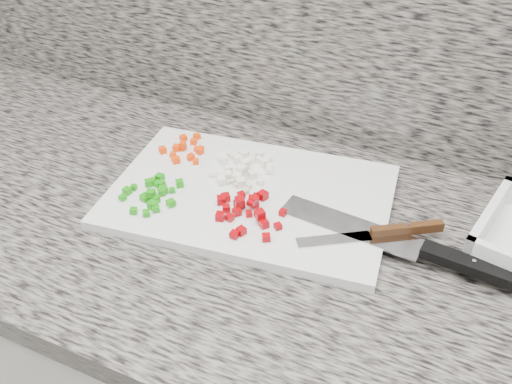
% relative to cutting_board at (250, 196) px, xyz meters
% --- Properties ---
extents(countertop, '(3.96, 0.64, 0.04)m').
position_rel_cutting_board_xyz_m(countertop, '(0.07, -0.06, -0.03)').
color(countertop, slate).
rests_on(countertop, cabinet).
extents(cutting_board, '(0.50, 0.37, 0.02)m').
position_rel_cutting_board_xyz_m(cutting_board, '(0.00, 0.00, 0.00)').
color(cutting_board, white).
rests_on(cutting_board, countertop).
extents(carrot_pile, '(0.09, 0.10, 0.02)m').
position_rel_cutting_board_xyz_m(carrot_pile, '(-0.16, 0.06, 0.01)').
color(carrot_pile, '#F93E05').
rests_on(carrot_pile, cutting_board).
extents(onion_pile, '(0.11, 0.12, 0.02)m').
position_rel_cutting_board_xyz_m(onion_pile, '(-0.04, 0.05, 0.02)').
color(onion_pile, white).
rests_on(onion_pile, cutting_board).
extents(green_pepper_pile, '(0.10, 0.11, 0.02)m').
position_rel_cutting_board_xyz_m(green_pepper_pile, '(-0.14, -0.08, 0.01)').
color(green_pepper_pile, '#19900D').
rests_on(green_pepper_pile, cutting_board).
extents(red_pepper_pile, '(0.13, 0.12, 0.02)m').
position_rel_cutting_board_xyz_m(red_pepper_pile, '(0.02, -0.05, 0.02)').
color(red_pepper_pile, '#9D0209').
rests_on(red_pepper_pile, cutting_board).
extents(garlic_pile, '(0.05, 0.05, 0.01)m').
position_rel_cutting_board_xyz_m(garlic_pile, '(-0.02, 0.01, 0.01)').
color(garlic_pile, beige).
rests_on(garlic_pile, cutting_board).
extents(chef_knife, '(0.37, 0.07, 0.02)m').
position_rel_cutting_board_xyz_m(chef_knife, '(0.30, -0.03, 0.01)').
color(chef_knife, silver).
rests_on(chef_knife, cutting_board).
extents(paring_knife, '(0.20, 0.14, 0.02)m').
position_rel_cutting_board_xyz_m(paring_knife, '(0.24, -0.01, 0.01)').
color(paring_knife, silver).
rests_on(paring_knife, cutting_board).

